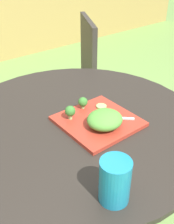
# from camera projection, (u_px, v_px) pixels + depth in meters

# --- Properties ---
(patio_table) EXTENTS (0.97, 0.97, 0.74)m
(patio_table) POSITION_uv_depth(u_px,v_px,m) (78.00, 167.00, 1.16)
(patio_table) COLOR #28231E
(patio_table) RESTS_ON ground_plane
(patio_chair) EXTENTS (0.60, 0.60, 0.90)m
(patio_chair) POSITION_uv_depth(u_px,v_px,m) (72.00, 76.00, 1.86)
(patio_chair) COLOR #332D28
(patio_chair) RESTS_ON ground_plane
(salad_plate) EXTENTS (0.26, 0.26, 0.01)m
(salad_plate) POSITION_uv_depth(u_px,v_px,m) (98.00, 121.00, 1.01)
(salad_plate) COLOR #AD3323
(salad_plate) RESTS_ON patio_table
(drinking_glass) EXTENTS (0.08, 0.08, 0.13)m
(drinking_glass) POSITION_uv_depth(u_px,v_px,m) (115.00, 183.00, 0.69)
(drinking_glass) COLOR teal
(drinking_glass) RESTS_ON patio_table
(fork) EXTENTS (0.12, 0.12, 0.00)m
(fork) POSITION_uv_depth(u_px,v_px,m) (109.00, 118.00, 1.01)
(fork) COLOR silver
(fork) RESTS_ON salad_plate
(lettuce_mound) EXTENTS (0.13, 0.12, 0.06)m
(lettuce_mound) POSITION_uv_depth(u_px,v_px,m) (105.00, 119.00, 0.95)
(lettuce_mound) COLOR #519338
(lettuce_mound) RESTS_ON salad_plate
(broccoli_floret_0) EXTENTS (0.04, 0.04, 0.05)m
(broccoli_floret_0) POSITION_uv_depth(u_px,v_px,m) (83.00, 102.00, 1.06)
(broccoli_floret_0) COLOR #99B770
(broccoli_floret_0) RESTS_ON salad_plate
(broccoli_floret_1) EXTENTS (0.04, 0.04, 0.05)m
(broccoli_floret_1) POSITION_uv_depth(u_px,v_px,m) (70.00, 111.00, 0.99)
(broccoli_floret_1) COLOR #99B770
(broccoli_floret_1) RESTS_ON salad_plate
(cucumber_slice_0) EXTENTS (0.04, 0.04, 0.01)m
(cucumber_slice_0) POSITION_uv_depth(u_px,v_px,m) (101.00, 106.00, 1.08)
(cucumber_slice_0) COLOR #8EB766
(cucumber_slice_0) RESTS_ON salad_plate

